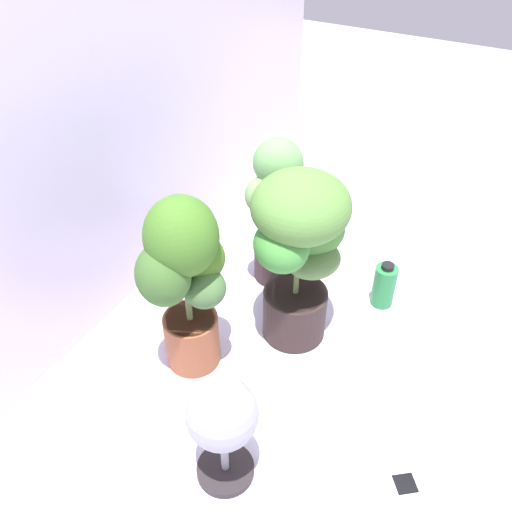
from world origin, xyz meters
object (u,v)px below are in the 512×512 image
potted_plant_center (300,243)px  nutrient_bottle (384,285)px  potted_plant_back_right (276,205)px  potted_plant_back_left (185,274)px  hygrometer_box (404,486)px  floor_fan (222,419)px

potted_plant_center → nutrient_bottle: size_ratio=3.43×
potted_plant_back_right → nutrient_bottle: potted_plant_back_right is taller
potted_plant_center → potted_plant_back_left: bearing=138.9°
potted_plant_back_left → potted_plant_back_right: bearing=-4.7°
potted_plant_center → hygrometer_box: (-0.43, -0.57, -0.43)m
floor_fan → nutrient_bottle: size_ratio=1.96×
potted_plant_back_left → potted_plant_center: size_ratio=1.00×
potted_plant_back_left → potted_plant_center: bearing=-41.1°
nutrient_bottle → hygrometer_box: bearing=-157.1°
potted_plant_back_right → nutrient_bottle: size_ratio=3.21×
floor_fan → potted_plant_back_right: bearing=-164.4°
floor_fan → potted_plant_center: bearing=-176.2°
potted_plant_back_left → hygrometer_box: potted_plant_back_left is taller
potted_plant_back_right → potted_plant_back_left: size_ratio=0.94×
potted_plant_back_left → hygrometer_box: 0.94m
floor_fan → nutrient_bottle: floor_fan is taller
potted_plant_back_left → potted_plant_center: (0.31, -0.27, 0.02)m
potted_plant_back_right → potted_plant_center: 0.35m
potted_plant_back_left → floor_fan: 0.50m
potted_plant_back_right → potted_plant_back_left: 0.58m
potted_plant_back_right → floor_fan: (-0.91, -0.29, -0.10)m
floor_fan → hygrometer_box: bearing=110.6°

